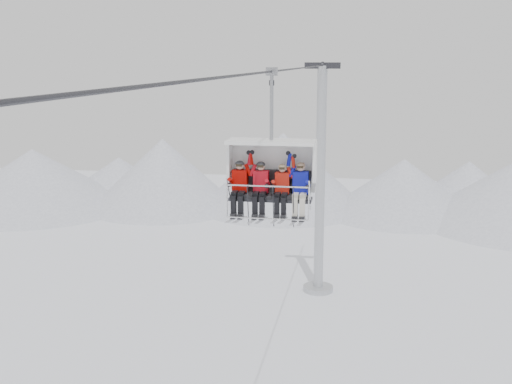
% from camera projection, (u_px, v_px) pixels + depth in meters
% --- Properties ---
extents(ridgeline, '(72.00, 21.00, 7.00)m').
position_uv_depth(ridgeline, '(318.00, 182.00, 57.57)').
color(ridgeline, silver).
rests_on(ridgeline, ground).
extents(lift_tower_right, '(2.00, 1.80, 13.48)m').
position_uv_depth(lift_tower_right, '(320.00, 197.00, 37.36)').
color(lift_tower_right, '#A9ACB0').
rests_on(lift_tower_right, ground).
extents(haul_cable, '(0.06, 50.00, 0.06)m').
position_uv_depth(haul_cable, '(256.00, 73.00, 14.61)').
color(haul_cable, '#2A2A2F').
rests_on(haul_cable, lift_tower_left).
extents(chairlift_carrier, '(2.41, 1.17, 3.98)m').
position_uv_depth(chairlift_carrier, '(272.00, 168.00, 17.64)').
color(chairlift_carrier, black).
rests_on(chairlift_carrier, haul_cable).
extents(skier_far_left, '(0.41, 1.69, 1.64)m').
position_uv_depth(skier_far_left, '(239.00, 186.00, 17.58)').
color(skier_far_left, '#A30601').
rests_on(skier_far_left, chairlift_carrier).
extents(skier_center_left, '(0.41, 1.69, 1.62)m').
position_uv_depth(skier_center_left, '(260.00, 187.00, 17.48)').
color(skier_center_left, '#B60D1A').
rests_on(skier_center_left, chairlift_carrier).
extents(skier_center_right, '(0.39, 1.69, 1.55)m').
position_uv_depth(skier_center_right, '(282.00, 188.00, 17.38)').
color(skier_center_right, red).
rests_on(skier_center_right, chairlift_carrier).
extents(skier_far_right, '(0.41, 1.69, 1.64)m').
position_uv_depth(skier_far_right, '(300.00, 188.00, 17.30)').
color(skier_far_right, '#0F149E').
rests_on(skier_far_right, chairlift_carrier).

